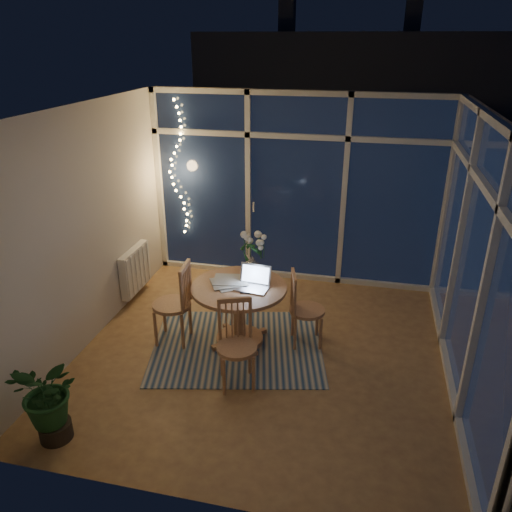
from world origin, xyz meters
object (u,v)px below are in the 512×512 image
(chair_front, at_px, (237,346))
(potted_plant, at_px, (50,403))
(chair_left, at_px, (172,303))
(chair_right, at_px, (307,309))
(laptop, at_px, (252,278))
(flower_vase, at_px, (253,264))
(dining_table, at_px, (239,315))

(chair_front, bearing_deg, potted_plant, -162.43)
(chair_left, distance_m, chair_right, 1.51)
(chair_front, relative_size, laptop, 2.63)
(flower_vase, relative_size, potted_plant, 0.28)
(chair_left, relative_size, chair_front, 1.08)
(potted_plant, bearing_deg, chair_front, 38.25)
(laptop, height_order, potted_plant, laptop)
(dining_table, bearing_deg, chair_left, -169.33)
(laptop, bearing_deg, chair_left, -166.44)
(dining_table, xyz_separation_m, laptop, (0.15, -0.03, 0.49))
(potted_plant, bearing_deg, laptop, 53.02)
(chair_left, bearing_deg, chair_front, 52.48)
(chair_left, xyz_separation_m, chair_right, (1.48, 0.29, -0.04))
(chair_right, relative_size, chair_front, 0.98)
(chair_right, height_order, flower_vase, flower_vase)
(dining_table, xyz_separation_m, potted_plant, (-1.18, -1.80, 0.02))
(dining_table, distance_m, potted_plant, 2.15)
(chair_front, height_order, flower_vase, flower_vase)
(chair_front, xyz_separation_m, laptop, (-0.02, 0.71, 0.39))
(dining_table, relative_size, laptop, 3.03)
(potted_plant, bearing_deg, chair_right, 45.40)
(chair_right, height_order, laptop, laptop)
(chair_left, distance_m, laptop, 0.97)
(dining_table, distance_m, chair_right, 0.76)
(flower_vase, bearing_deg, chair_left, -148.19)
(potted_plant, bearing_deg, flower_vase, 59.96)
(chair_right, distance_m, chair_front, 1.05)
(flower_vase, bearing_deg, chair_right, -17.88)
(chair_front, relative_size, flower_vase, 4.34)
(chair_left, distance_m, chair_front, 1.09)
(laptop, relative_size, potted_plant, 0.46)
(chair_right, bearing_deg, laptop, 92.57)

